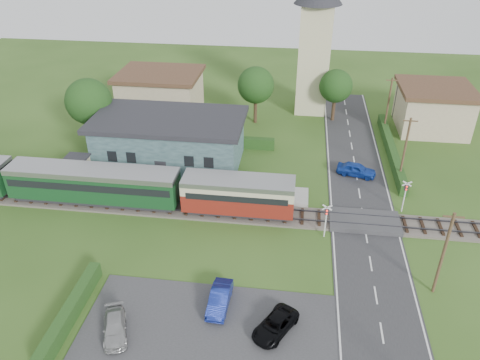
# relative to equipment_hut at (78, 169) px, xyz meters

# --- Properties ---
(ground) EXTENTS (120.00, 120.00, 0.00)m
(ground) POSITION_rel_equipment_hut_xyz_m (18.00, -5.20, -1.75)
(ground) COLOR #2D4C19
(railway_track) EXTENTS (76.00, 3.20, 0.49)m
(railway_track) POSITION_rel_equipment_hut_xyz_m (18.00, -3.20, -1.64)
(railway_track) COLOR #4C443D
(railway_track) RESTS_ON ground
(road) EXTENTS (6.00, 70.00, 0.05)m
(road) POSITION_rel_equipment_hut_xyz_m (28.00, -5.20, -1.72)
(road) COLOR #28282B
(road) RESTS_ON ground
(car_park) EXTENTS (17.00, 9.00, 0.08)m
(car_park) POSITION_rel_equipment_hut_xyz_m (16.50, -17.20, -1.71)
(car_park) COLOR #333335
(car_park) RESTS_ON ground
(crossing_deck) EXTENTS (6.20, 3.40, 0.45)m
(crossing_deck) POSITION_rel_equipment_hut_xyz_m (28.00, -3.20, -1.52)
(crossing_deck) COLOR #333335
(crossing_deck) RESTS_ON ground
(platform) EXTENTS (30.00, 3.00, 0.45)m
(platform) POSITION_rel_equipment_hut_xyz_m (8.00, 0.00, -1.52)
(platform) COLOR gray
(platform) RESTS_ON ground
(equipment_hut) EXTENTS (2.30, 2.30, 2.55)m
(equipment_hut) POSITION_rel_equipment_hut_xyz_m (0.00, 0.00, 0.00)
(equipment_hut) COLOR beige
(equipment_hut) RESTS_ON platform
(station_building) EXTENTS (16.00, 9.00, 5.30)m
(station_building) POSITION_rel_equipment_hut_xyz_m (8.00, 5.79, 0.95)
(station_building) COLOR #294046
(station_building) RESTS_ON ground
(train) EXTENTS (43.20, 2.90, 3.40)m
(train) POSITION_rel_equipment_hut_xyz_m (-0.11, -3.20, 0.43)
(train) COLOR #232328
(train) RESTS_ON ground
(church_tower) EXTENTS (6.00, 6.00, 17.60)m
(church_tower) POSITION_rel_equipment_hut_xyz_m (23.00, 22.80, 8.48)
(church_tower) COLOR beige
(church_tower) RESTS_ON ground
(house_west) EXTENTS (10.80, 8.80, 5.50)m
(house_west) POSITION_rel_equipment_hut_xyz_m (3.00, 19.80, 1.04)
(house_west) COLOR tan
(house_west) RESTS_ON ground
(house_east) EXTENTS (8.80, 8.80, 5.50)m
(house_east) POSITION_rel_equipment_hut_xyz_m (38.00, 18.80, 1.05)
(house_east) COLOR tan
(house_east) RESTS_ON ground
(hedge_carpark) EXTENTS (0.80, 9.00, 1.20)m
(hedge_carpark) POSITION_rel_equipment_hut_xyz_m (7.00, -17.20, -1.15)
(hedge_carpark) COLOR #193814
(hedge_carpark) RESTS_ON ground
(hedge_roadside) EXTENTS (0.80, 18.00, 1.20)m
(hedge_roadside) POSITION_rel_equipment_hut_xyz_m (32.20, 10.80, -1.15)
(hedge_roadside) COLOR #193814
(hedge_roadside) RESTS_ON ground
(hedge_station) EXTENTS (22.00, 0.80, 1.30)m
(hedge_station) POSITION_rel_equipment_hut_xyz_m (8.00, 10.30, -1.10)
(hedge_station) COLOR #193814
(hedge_station) RESTS_ON ground
(tree_a) EXTENTS (5.20, 5.20, 8.00)m
(tree_a) POSITION_rel_equipment_hut_xyz_m (-2.00, 8.80, 3.63)
(tree_a) COLOR #332316
(tree_a) RESTS_ON ground
(tree_b) EXTENTS (4.60, 4.60, 7.34)m
(tree_b) POSITION_rel_equipment_hut_xyz_m (16.00, 17.80, 3.27)
(tree_b) COLOR #332316
(tree_b) RESTS_ON ground
(tree_c) EXTENTS (4.20, 4.20, 6.78)m
(tree_c) POSITION_rel_equipment_hut_xyz_m (26.00, 19.80, 2.91)
(tree_c) COLOR #332316
(tree_c) RESTS_ON ground
(utility_pole_b) EXTENTS (1.40, 0.22, 7.00)m
(utility_pole_b) POSITION_rel_equipment_hut_xyz_m (32.20, -11.20, 1.88)
(utility_pole_b) COLOR #473321
(utility_pole_b) RESTS_ON ground
(utility_pole_c) EXTENTS (1.40, 0.22, 7.00)m
(utility_pole_c) POSITION_rel_equipment_hut_xyz_m (32.20, 4.80, 1.88)
(utility_pole_c) COLOR #473321
(utility_pole_c) RESTS_ON ground
(utility_pole_d) EXTENTS (1.40, 0.22, 7.00)m
(utility_pole_d) POSITION_rel_equipment_hut_xyz_m (32.20, 16.80, 1.88)
(utility_pole_d) COLOR #473321
(utility_pole_d) RESTS_ON ground
(crossing_signal_near) EXTENTS (0.84, 0.28, 3.28)m
(crossing_signal_near) POSITION_rel_equipment_hut_xyz_m (24.40, -5.61, 0.39)
(crossing_signal_near) COLOR silver
(crossing_signal_near) RESTS_ON ground
(crossing_signal_far) EXTENTS (0.84, 0.28, 3.28)m
(crossing_signal_far) POSITION_rel_equipment_hut_xyz_m (31.60, -0.81, 0.39)
(crossing_signal_far) COLOR silver
(crossing_signal_far) RESTS_ON ground
(streetlamp_west) EXTENTS (0.30, 0.30, 5.15)m
(streetlamp_west) POSITION_rel_equipment_hut_xyz_m (-4.00, 14.80, 1.29)
(streetlamp_west) COLOR #3F3F47
(streetlamp_west) RESTS_ON ground
(streetlamp_east) EXTENTS (0.30, 0.30, 5.15)m
(streetlamp_east) POSITION_rel_equipment_hut_xyz_m (34.00, 21.80, 1.29)
(streetlamp_east) COLOR #3F3F47
(streetlamp_east) RESTS_ON ground
(car_on_road) EXTENTS (4.28, 2.54, 1.37)m
(car_on_road) POSITION_rel_equipment_hut_xyz_m (27.91, 5.38, -1.01)
(car_on_road) COLOR #15389F
(car_on_road) RESTS_ON road
(car_park_blue) EXTENTS (1.44, 3.82, 1.25)m
(car_park_blue) POSITION_rel_equipment_hut_xyz_m (16.91, -14.70, -1.04)
(car_park_blue) COLOR navy
(car_park_blue) RESTS_ON car_park
(car_park_silver) EXTENTS (2.69, 3.96, 1.07)m
(car_park_silver) POSITION_rel_equipment_hut_xyz_m (10.50, -18.06, -1.13)
(car_park_silver) COLOR #989898
(car_park_silver) RESTS_ON car_park
(car_park_dark) EXTENTS (3.37, 4.16, 1.05)m
(car_park_dark) POSITION_rel_equipment_hut_xyz_m (20.94, -16.47, -1.14)
(car_park_dark) COLOR black
(car_park_dark) RESTS_ON car_park
(pedestrian_near) EXTENTS (0.61, 0.43, 1.59)m
(pedestrian_near) POSITION_rel_equipment_hut_xyz_m (15.22, -0.37, -0.50)
(pedestrian_near) COLOR gray
(pedestrian_near) RESTS_ON platform
(pedestrian_far) EXTENTS (0.92, 1.05, 1.80)m
(pedestrian_far) POSITION_rel_equipment_hut_xyz_m (2.27, -0.53, -0.40)
(pedestrian_far) COLOR gray
(pedestrian_far) RESTS_ON platform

